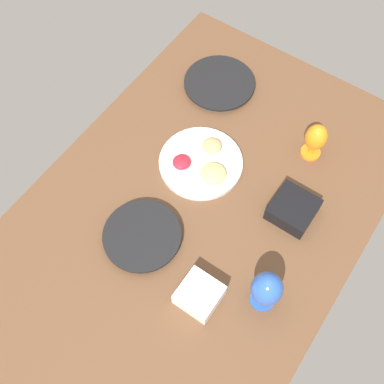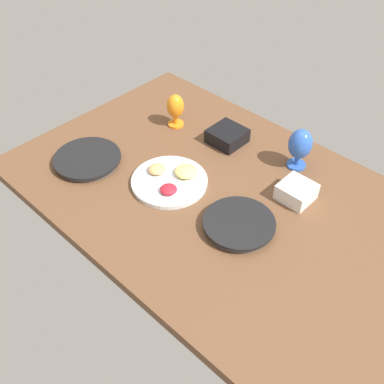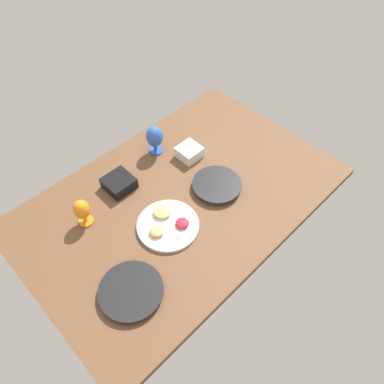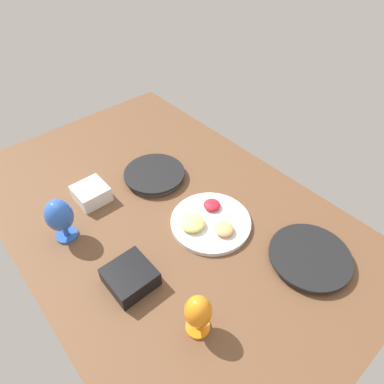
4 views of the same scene
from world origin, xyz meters
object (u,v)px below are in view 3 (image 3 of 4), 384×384
(hurricane_glass_orange, at_px, (82,210))
(dinner_plate_right, at_px, (131,291))
(dinner_plate_left, at_px, (217,185))
(square_bowl_white, at_px, (189,152))
(square_bowl_black, at_px, (119,183))
(hurricane_glass_blue, at_px, (155,137))
(fruit_platter, at_px, (167,224))

(hurricane_glass_orange, bearing_deg, dinner_plate_right, 80.72)
(dinner_plate_left, distance_m, square_bowl_white, 0.27)
(dinner_plate_right, bearing_deg, dinner_plate_left, -167.96)
(square_bowl_black, height_order, square_bowl_white, square_bowl_white)
(square_bowl_black, bearing_deg, dinner_plate_right, 57.30)
(hurricane_glass_orange, bearing_deg, square_bowl_white, 177.41)
(hurricane_glass_blue, xyz_separation_m, hurricane_glass_orange, (0.55, 0.13, -0.01))
(square_bowl_white, bearing_deg, square_bowl_black, -12.55)
(hurricane_glass_orange, height_order, square_bowl_black, hurricane_glass_orange)
(dinner_plate_left, distance_m, dinner_plate_right, 0.69)
(hurricane_glass_blue, height_order, square_bowl_black, hurricane_glass_blue)
(dinner_plate_left, bearing_deg, hurricane_glass_blue, -83.60)
(square_bowl_black, bearing_deg, hurricane_glass_blue, -167.37)
(fruit_platter, bearing_deg, square_bowl_black, -87.74)
(dinner_plate_right, xyz_separation_m, square_bowl_black, (-0.32, -0.50, 0.02))
(fruit_platter, relative_size, square_bowl_white, 2.46)
(hurricane_glass_orange, bearing_deg, dinner_plate_left, 154.19)
(dinner_plate_left, xyz_separation_m, square_bowl_white, (-0.06, -0.26, 0.02))
(hurricane_glass_orange, height_order, square_bowl_white, hurricane_glass_orange)
(dinner_plate_right, relative_size, hurricane_glass_blue, 1.58)
(fruit_platter, relative_size, hurricane_glass_blue, 1.71)
(dinner_plate_right, distance_m, fruit_platter, 0.36)
(dinner_plate_left, height_order, square_bowl_white, square_bowl_white)
(dinner_plate_right, height_order, hurricane_glass_blue, hurricane_glass_blue)
(fruit_platter, distance_m, hurricane_glass_blue, 0.52)
(hurricane_glass_orange, bearing_deg, hurricane_glass_blue, -166.75)
(hurricane_glass_blue, height_order, hurricane_glass_orange, hurricane_glass_blue)
(dinner_plate_right, height_order, square_bowl_black, square_bowl_black)
(dinner_plate_left, bearing_deg, dinner_plate_right, 12.04)
(dinner_plate_left, distance_m, hurricane_glass_blue, 0.43)
(hurricane_glass_blue, distance_m, hurricane_glass_orange, 0.57)
(dinner_plate_left, distance_m, hurricane_glass_orange, 0.67)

